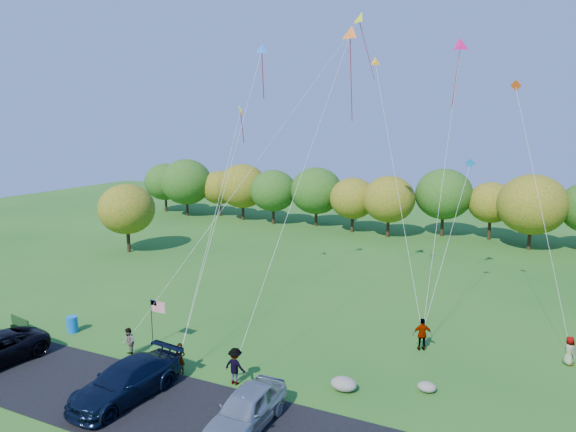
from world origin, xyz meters
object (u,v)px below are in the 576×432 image
Objects in this scene: flyer_a at (180,359)px; trash_barrel at (72,324)px; minivan_silver at (246,409)px; flyer_c at (235,366)px; park_bench at (21,325)px; flyer_e at (569,351)px; flyer_d at (422,334)px; minivan_navy at (126,381)px; flyer_b at (129,342)px.

flyer_a reaches higher than trash_barrel.
flyer_c reaches higher than minivan_silver.
park_bench is at bearing -150.09° from trash_barrel.
flyer_e is at bearing 27.78° from park_bench.
flyer_e is at bearing 44.50° from minivan_silver.
flyer_a is 13.58m from flyer_d.
flyer_c is (3.15, 0.30, 0.12)m from flyer_a.
minivan_navy is 11.74m from park_bench.
minivan_navy is 2.96× the size of park_bench.
minivan_navy reaches higher than flyer_b.
flyer_e is at bearing 65.63° from flyer_b.
park_bench is at bearing -4.30° from flyer_d.
flyer_a is at bearing 9.21° from flyer_c.
flyer_a is at bearing 9.94° from park_bench.
flyer_a is 9.52m from trash_barrel.
flyer_b is at bearing 161.13° from minivan_silver.
flyer_c is 17.88m from flyer_e.
park_bench is 3.05m from trash_barrel.
flyer_c is 0.95× the size of park_bench.
flyer_c is 15.20m from park_bench.
flyer_b is at bearing 137.54° from minivan_navy.
minivan_silver is at bearing 9.95° from minivan_navy.
minivan_navy is 3.24m from flyer_a.
park_bench is at bearing 78.05° from flyer_e.
trash_barrel is (-12.54, 1.21, -0.43)m from flyer_c.
flyer_e is at bearing 167.56° from flyer_d.
minivan_silver is (6.29, 0.37, -0.01)m from minivan_navy.
flyer_b reaches higher than park_bench.
flyer_d reaches higher than flyer_e.
trash_barrel is (-14.95, 4.29, -0.39)m from minivan_silver.
flyer_a reaches higher than park_bench.
flyer_b is at bearing 12.79° from park_bench.
flyer_c is (3.89, 3.46, 0.03)m from minivan_navy.
trash_barrel is at bearing -1.76° from flyer_c.
minivan_silver is 4.84× the size of trash_barrel.
minivan_navy is 3.07× the size of flyer_d.
flyer_d is 1.88× the size of trash_barrel.
minivan_silver is at bearing -16.01° from trash_barrel.
flyer_d is (7.65, 7.93, 0.01)m from flyer_c.
park_bench is at bearing 169.32° from flyer_a.
flyer_d is (14.63, 7.83, 0.13)m from flyer_b.
flyer_c is 11.02m from flyer_d.
flyer_c is 1.85× the size of trash_barrel.
minivan_navy is at bearing -113.90° from flyer_a.
minivan_silver is 3.91m from flyer_c.
flyer_b is 1.62× the size of trash_barrel.
minivan_silver is 2.98× the size of flyer_a.
flyer_e is 1.57× the size of trash_barrel.
flyer_d is (5.25, 11.02, 0.05)m from minivan_silver.
flyer_a is 0.87× the size of flyer_d.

